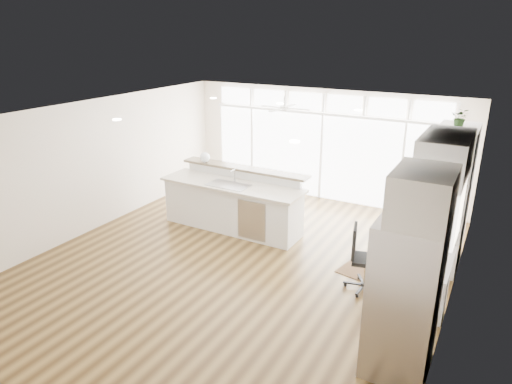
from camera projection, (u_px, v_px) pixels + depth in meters
The scene contains 24 objects.
floor at pixel (240, 263), 8.32m from camera, with size 7.00×8.00×0.02m, color #432E14.
ceiling at pixel (238, 115), 7.41m from camera, with size 7.00×8.00×0.02m, color white.
wall_back at pixel (323, 145), 11.16m from camera, with size 7.00×0.04×2.70m, color #F0E2D0.
wall_front at pixel (34, 312), 4.57m from camera, with size 7.00×0.04×2.70m, color #F0E2D0.
wall_left at pixel (95, 166), 9.46m from camera, with size 0.04×8.00×2.70m, color #F0E2D0.
wall_right at pixel (457, 235), 6.27m from camera, with size 0.04×8.00×2.70m, color #F0E2D0.
glass_wall at pixel (322, 157), 11.21m from camera, with size 5.80×0.06×2.08m, color silver.
transom_row at pixel (324, 103), 10.76m from camera, with size 5.90×0.06×0.40m, color silver.
desk_window at pixel (459, 214), 6.47m from camera, with size 0.04×0.85×0.85m, color silver.
ceiling_fan at pixel (284, 103), 10.02m from camera, with size 1.16×1.16×0.32m, color silver.
recessed_lights at pixel (244, 115), 7.58m from camera, with size 3.40×3.00×0.02m, color white.
oven_cabinet at pixel (448, 198), 7.93m from camera, with size 0.64×1.20×2.50m, color white.
desk_nook at pixel (424, 280), 7.01m from camera, with size 0.72×1.30×0.76m, color white.
upper_cabinets at pixel (445, 157), 6.33m from camera, with size 0.64×1.30×0.64m, color white.
refrigerator at pixel (404, 297), 5.45m from camera, with size 0.76×0.90×2.00m, color #A8A8AC.
fridge_cabinet at pixel (423, 196), 4.99m from camera, with size 0.64×0.90×0.60m, color white.
framed_photos at pixel (462, 209), 7.03m from camera, with size 0.06×0.22×0.80m, color black.
kitchen_island at pixel (232, 201), 9.56m from camera, with size 3.10×1.17×1.23m, color white.
rug at pixel (364, 273), 7.97m from camera, with size 0.82×0.59×0.01m, color #311D0F.
office_chair at pixel (366, 259), 7.30m from camera, with size 0.57×0.53×1.10m, color black.
fishbowl at pixel (205, 157), 10.09m from camera, with size 0.23×0.23×0.23m, color white.
monitor at pixel (423, 245), 6.85m from camera, with size 0.08×0.47×0.39m, color black.
keyboard at pixel (410, 254), 6.99m from camera, with size 0.13×0.35×0.02m, color white.
potted_plant at pixel (460, 120), 7.47m from camera, with size 0.28×0.31×0.24m, color #376129.
Camera 1 is at (3.84, -6.33, 4.03)m, focal length 32.00 mm.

